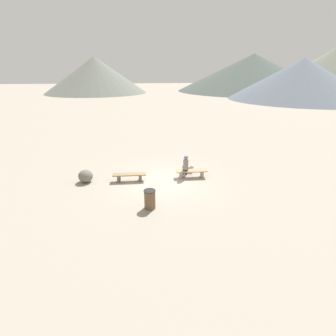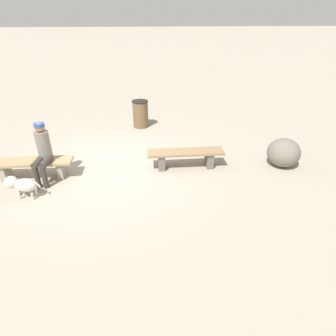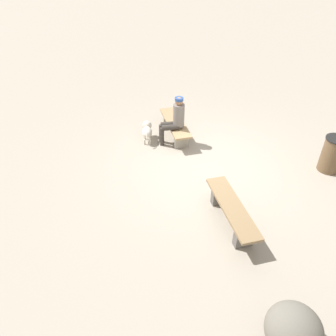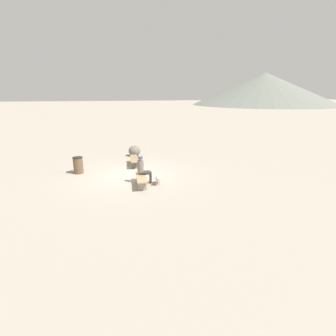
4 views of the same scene
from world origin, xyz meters
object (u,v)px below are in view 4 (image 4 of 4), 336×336
dog (158,178)px  bench_left (134,160)px  trash_bin (78,165)px  seated_person (143,168)px  boulder (134,151)px  bench_right (141,179)px

dog → bench_left: bearing=-152.8°
trash_bin → bench_left: bearing=107.7°
seated_person → trash_bin: size_ratio=1.49×
trash_bin → seated_person: bearing=55.3°
seated_person → dog: bearing=71.0°
trash_bin → boulder: (-3.27, 3.15, -0.09)m
seated_person → boulder: (-5.44, 0.01, -0.37)m
boulder → bench_right: bearing=-1.3°
bench_left → trash_bin: (0.94, -2.95, 0.14)m
bench_left → bench_right: bearing=3.1°
dog → trash_bin: (-2.49, -3.79, 0.13)m
seated_person → trash_bin: (-2.17, -3.13, -0.28)m
bench_left → dog: bearing=15.8°
seated_person → dog: 0.84m
bench_right → boulder: boulder is taller
seated_person → boulder: bearing=-173.2°
bench_left → bench_right: bench_right is taller
bench_right → boulder: (-5.77, 0.13, 0.03)m
bench_left → boulder: (-2.33, 0.20, 0.05)m
dog → boulder: 5.80m
bench_right → boulder: size_ratio=2.29×
bench_left → boulder: boulder is taller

